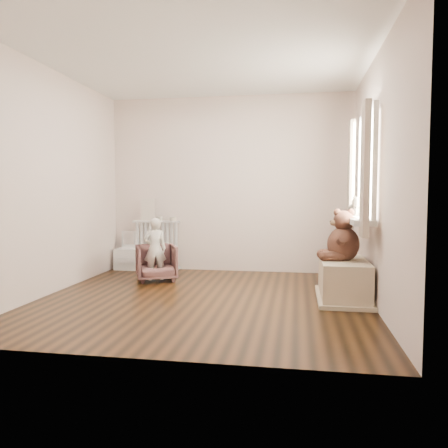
% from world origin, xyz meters
% --- Properties ---
extents(floor, '(3.60, 3.60, 0.01)m').
position_xyz_m(floor, '(0.00, 0.00, 0.00)').
color(floor, black).
rests_on(floor, ground).
extents(ceiling, '(3.60, 3.60, 0.01)m').
position_xyz_m(ceiling, '(0.00, 0.00, 2.60)').
color(ceiling, white).
rests_on(ceiling, ground).
extents(back_wall, '(3.60, 0.02, 2.60)m').
position_xyz_m(back_wall, '(0.00, 1.80, 1.30)').
color(back_wall, white).
rests_on(back_wall, ground).
extents(front_wall, '(3.60, 0.02, 2.60)m').
position_xyz_m(front_wall, '(0.00, -1.80, 1.30)').
color(front_wall, white).
rests_on(front_wall, ground).
extents(left_wall, '(0.02, 3.60, 2.60)m').
position_xyz_m(left_wall, '(-1.80, 0.00, 1.30)').
color(left_wall, white).
rests_on(left_wall, ground).
extents(right_wall, '(0.02, 3.60, 2.60)m').
position_xyz_m(right_wall, '(1.80, 0.00, 1.30)').
color(right_wall, white).
rests_on(right_wall, ground).
extents(window, '(0.03, 0.90, 1.10)m').
position_xyz_m(window, '(1.76, 0.30, 1.45)').
color(window, white).
rests_on(window, right_wall).
extents(window_sill, '(0.22, 1.10, 0.06)m').
position_xyz_m(window_sill, '(1.67, 0.30, 0.87)').
color(window_sill, silver).
rests_on(window_sill, right_wall).
extents(curtain_left, '(0.06, 0.26, 1.30)m').
position_xyz_m(curtain_left, '(1.65, -0.27, 1.39)').
color(curtain_left, '#BFAD94').
rests_on(curtain_left, right_wall).
extents(curtain_right, '(0.06, 0.26, 1.30)m').
position_xyz_m(curtain_right, '(1.65, 0.87, 1.39)').
color(curtain_right, '#BFAD94').
rests_on(curtain_right, right_wall).
extents(radiator, '(0.71, 0.13, 0.75)m').
position_xyz_m(radiator, '(-1.10, 1.68, 0.39)').
color(radiator, silver).
rests_on(radiator, floor).
extents(paper_doll, '(0.20, 0.02, 0.34)m').
position_xyz_m(paper_doll, '(-1.23, 1.68, 0.92)').
color(paper_doll, beige).
rests_on(paper_doll, radiator).
extents(tin_a, '(0.10, 0.10, 0.06)m').
position_xyz_m(tin_a, '(-1.05, 1.68, 0.78)').
color(tin_a, '#A59E8C').
rests_on(tin_a, radiator).
extents(tin_b, '(0.10, 0.10, 0.06)m').
position_xyz_m(tin_b, '(-0.84, 1.68, 0.78)').
color(tin_b, '#A59E8C').
rests_on(tin_b, radiator).
extents(toy_vanity, '(0.37, 0.27, 0.58)m').
position_xyz_m(toy_vanity, '(-1.55, 1.65, 0.28)').
color(toy_vanity, silver).
rests_on(toy_vanity, floor).
extents(armchair, '(0.69, 0.69, 0.48)m').
position_xyz_m(armchair, '(-0.84, 0.89, 0.24)').
color(armchair, brown).
rests_on(armchair, floor).
extents(child, '(0.35, 0.30, 0.82)m').
position_xyz_m(child, '(-0.84, 0.84, 0.43)').
color(child, silver).
rests_on(child, armchair).
extents(toy_bench, '(0.49, 0.93, 0.44)m').
position_xyz_m(toy_bench, '(1.52, 0.22, 0.20)').
color(toy_bench, beige).
rests_on(toy_bench, floor).
extents(teddy_bear, '(0.48, 0.38, 0.55)m').
position_xyz_m(teddy_bear, '(1.51, 0.21, 0.67)').
color(teddy_bear, '#3A1F17').
rests_on(teddy_bear, toy_bench).
extents(plush_cat, '(0.24, 0.31, 0.23)m').
position_xyz_m(plush_cat, '(1.66, 0.42, 1.00)').
color(plush_cat, slate).
rests_on(plush_cat, window_sill).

